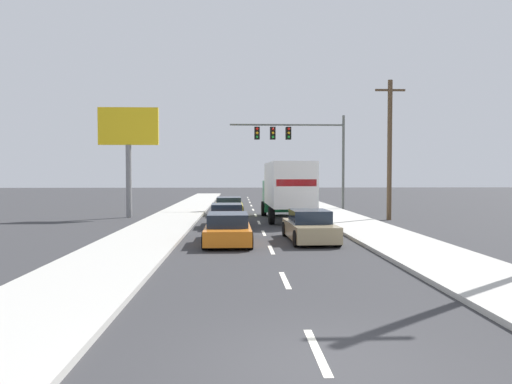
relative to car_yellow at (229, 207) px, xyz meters
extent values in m
plane|color=#333335|center=(1.81, -1.01, -0.56)|extent=(140.00, 140.00, 0.00)
cube|color=#B2AFA8|center=(6.95, -6.01, -0.49)|extent=(3.18, 80.00, 0.14)
cube|color=#B2AFA8|center=(-3.33, -6.01, -0.49)|extent=(3.18, 80.00, 0.14)
cube|color=silver|center=(1.81, -25.28, -0.56)|extent=(0.14, 2.00, 0.01)
cube|color=silver|center=(1.81, -20.28, -0.56)|extent=(0.14, 2.00, 0.01)
cube|color=silver|center=(1.81, -15.28, -0.56)|extent=(0.14, 2.00, 0.01)
cube|color=silver|center=(1.81, -10.28, -0.56)|extent=(0.14, 2.00, 0.01)
cube|color=silver|center=(1.81, -5.28, -0.56)|extent=(0.14, 2.00, 0.01)
cube|color=silver|center=(1.81, -0.28, -0.56)|extent=(0.14, 2.00, 0.01)
cube|color=silver|center=(1.81, 4.72, -0.56)|extent=(0.14, 2.00, 0.01)
cube|color=silver|center=(1.81, 9.72, -0.56)|extent=(0.14, 2.00, 0.01)
cube|color=silver|center=(1.81, 14.72, -0.56)|extent=(0.14, 2.00, 0.01)
cube|color=silver|center=(1.81, 19.72, -0.56)|extent=(0.14, 2.00, 0.01)
cube|color=silver|center=(1.81, 24.72, -0.56)|extent=(0.14, 2.00, 0.01)
cube|color=yellow|center=(0.00, -0.01, -0.11)|extent=(1.89, 4.46, 0.62)
cube|color=#192333|center=(0.00, 0.03, 0.42)|extent=(1.64, 2.10, 0.44)
cylinder|color=black|center=(-0.88, 1.65, -0.24)|extent=(0.23, 0.64, 0.64)
cylinder|color=black|center=(0.84, 1.67, -0.24)|extent=(0.23, 0.64, 0.64)
cylinder|color=black|center=(-0.84, -1.69, -0.24)|extent=(0.23, 0.64, 0.64)
cylinder|color=black|center=(0.88, -1.67, -0.24)|extent=(0.23, 0.64, 0.64)
cube|color=black|center=(0.02, -7.30, -0.13)|extent=(1.88, 4.18, 0.57)
cube|color=#192333|center=(0.02, -7.46, 0.40)|extent=(1.61, 2.11, 0.50)
cylinder|color=black|center=(-0.84, -5.80, -0.24)|extent=(0.24, 0.65, 0.64)
cylinder|color=black|center=(0.81, -5.76, -0.24)|extent=(0.24, 0.65, 0.64)
cylinder|color=black|center=(-0.77, -8.84, -0.24)|extent=(0.24, 0.65, 0.64)
cylinder|color=black|center=(0.88, -8.80, -0.24)|extent=(0.24, 0.65, 0.64)
cube|color=orange|center=(0.20, -13.46, -0.13)|extent=(1.83, 4.47, 0.57)
cube|color=#192333|center=(0.20, -13.68, 0.40)|extent=(1.58, 2.19, 0.50)
cylinder|color=black|center=(-0.65, -11.80, -0.24)|extent=(0.23, 0.64, 0.64)
cylinder|color=black|center=(1.00, -11.78, -0.24)|extent=(0.23, 0.64, 0.64)
cylinder|color=black|center=(-0.60, -15.15, -0.24)|extent=(0.23, 0.64, 0.64)
cylinder|color=black|center=(1.04, -15.12, -0.24)|extent=(0.23, 0.64, 0.64)
cube|color=white|center=(3.53, -4.99, 1.63)|extent=(2.45, 6.38, 2.48)
cube|color=red|center=(3.60, -8.14, 1.76)|extent=(2.08, 0.09, 0.36)
cube|color=#196B38|center=(3.44, -0.77, 0.75)|extent=(2.26, 2.17, 2.02)
cylinder|color=black|center=(2.33, -0.79, -0.08)|extent=(0.32, 0.97, 0.96)
cylinder|color=black|center=(4.54, -0.75, -0.08)|extent=(0.32, 0.97, 0.96)
cylinder|color=black|center=(2.45, -6.28, -0.08)|extent=(0.32, 0.97, 0.96)
cylinder|color=black|center=(4.66, -6.24, -0.08)|extent=(0.32, 0.97, 0.96)
cube|color=tan|center=(3.54, -13.02, -0.11)|extent=(1.85, 4.33, 0.63)
cube|color=#192333|center=(3.54, -13.03, 0.47)|extent=(1.56, 1.91, 0.51)
cylinder|color=black|center=(2.70, -11.46, -0.24)|extent=(0.24, 0.65, 0.64)
cylinder|color=black|center=(4.28, -11.40, -0.24)|extent=(0.24, 0.65, 0.64)
cylinder|color=black|center=(2.81, -14.63, -0.24)|extent=(0.24, 0.65, 0.64)
cylinder|color=black|center=(4.39, -14.58, -0.24)|extent=(0.24, 0.65, 0.64)
cylinder|color=#595B56|center=(8.77, 4.31, 3.09)|extent=(0.20, 0.20, 7.29)
cylinder|color=#595B56|center=(4.39, 4.31, 6.00)|extent=(8.75, 0.14, 0.14)
cube|color=black|center=(4.50, 4.31, 5.35)|extent=(0.40, 0.56, 0.95)
sphere|color=red|center=(4.50, 4.00, 5.65)|extent=(0.20, 0.20, 0.20)
sphere|color=orange|center=(4.50, 4.00, 5.35)|extent=(0.20, 0.20, 0.20)
sphere|color=green|center=(4.50, 4.00, 5.05)|extent=(0.20, 0.20, 0.20)
cube|color=black|center=(3.29, 4.31, 5.35)|extent=(0.40, 0.56, 0.95)
sphere|color=red|center=(3.29, 4.00, 5.65)|extent=(0.20, 0.20, 0.20)
sphere|color=orange|center=(3.29, 4.00, 5.35)|extent=(0.20, 0.20, 0.20)
sphere|color=green|center=(3.29, 4.00, 5.05)|extent=(0.20, 0.20, 0.20)
cube|color=black|center=(2.09, 4.31, 5.35)|extent=(0.40, 0.56, 0.95)
sphere|color=red|center=(2.09, 4.00, 5.65)|extent=(0.20, 0.20, 0.20)
sphere|color=orange|center=(2.09, 4.00, 5.35)|extent=(0.20, 0.20, 0.20)
sphere|color=green|center=(2.09, 4.00, 5.05)|extent=(0.20, 0.20, 0.20)
cylinder|color=brown|center=(9.72, -4.01, 3.63)|extent=(0.28, 0.28, 8.38)
cube|color=brown|center=(9.72, -4.01, 7.22)|extent=(1.80, 0.12, 0.12)
cylinder|color=slate|center=(-6.33, -1.69, 1.75)|extent=(0.36, 0.36, 4.62)
cube|color=yellow|center=(-6.33, -1.69, 5.25)|extent=(3.79, 0.20, 2.37)
camera|label=1|loc=(0.58, -32.59, 2.17)|focal=33.77mm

